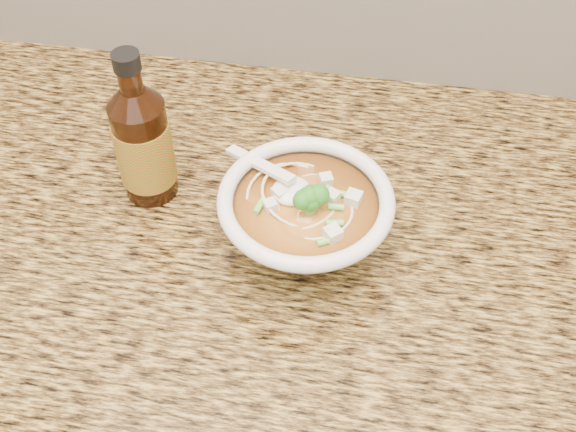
# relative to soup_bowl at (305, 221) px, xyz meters

# --- Properties ---
(cabinet) EXTENTS (4.00, 0.65, 0.86)m
(cabinet) POSITION_rel_soup_bowl_xyz_m (-0.06, 0.03, -0.52)
(cabinet) COLOR #392111
(cabinet) RESTS_ON ground
(counter_slab) EXTENTS (4.00, 0.68, 0.04)m
(counter_slab) POSITION_rel_soup_bowl_xyz_m (-0.06, 0.03, -0.07)
(counter_slab) COLOR #A88A3D
(counter_slab) RESTS_ON cabinet
(soup_bowl) EXTENTS (0.20, 0.20, 0.11)m
(soup_bowl) POSITION_rel_soup_bowl_xyz_m (0.00, 0.00, 0.00)
(soup_bowl) COLOR white
(soup_bowl) RESTS_ON counter_slab
(hot_sauce_bottle) EXTENTS (0.08, 0.08, 0.21)m
(hot_sauce_bottle) POSITION_rel_soup_bowl_xyz_m (-0.20, 0.06, 0.03)
(hot_sauce_bottle) COLOR #3A1807
(hot_sauce_bottle) RESTS_ON counter_slab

